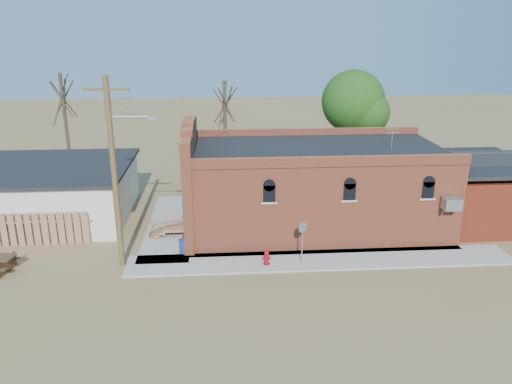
{
  "coord_description": "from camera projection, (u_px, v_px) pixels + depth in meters",
  "views": [
    {
      "loc": [
        -3.29,
        -21.04,
        11.05
      ],
      "look_at": [
        -1.46,
        4.65,
        2.4
      ],
      "focal_mm": 35.0,
      "sensor_mm": 36.0,
      "label": 1
    }
  ],
  "objects": [
    {
      "name": "brick_bar",
      "position": [
        310.0,
        187.0,
        28.19
      ],
      "size": [
        16.4,
        7.97,
        6.3
      ],
      "color": "#BB5839",
      "rests_on": "ground"
    },
    {
      "name": "trash_barrel",
      "position": [
        184.0,
        246.0,
        25.19
      ],
      "size": [
        0.48,
        0.48,
        0.71
      ],
      "primitive_type": "cylinder",
      "rotation": [
        0.0,
        0.0,
        0.04
      ],
      "color": "navy",
      "rests_on": "sidewalk_west"
    },
    {
      "name": "red_shed",
      "position": [
        478.0,
        184.0,
        28.89
      ],
      "size": [
        5.4,
        6.4,
        4.3
      ],
      "color": "#621D10",
      "rests_on": "ground"
    },
    {
      "name": "fire_hydrant",
      "position": [
        267.0,
        257.0,
        23.94
      ],
      "size": [
        0.43,
        0.42,
        0.73
      ],
      "rotation": [
        0.0,
        0.0,
        -0.35
      ],
      "color": "#9F0911",
      "rests_on": "sidewalk_south"
    },
    {
      "name": "utility_pole",
      "position": [
        115.0,
        170.0,
        22.7
      ],
      "size": [
        3.12,
        0.26,
        9.0
      ],
      "color": "#513D20",
      "rests_on": "ground"
    },
    {
      "name": "stop_sign",
      "position": [
        303.0,
        231.0,
        23.72
      ],
      "size": [
        0.48,
        0.41,
        2.16
      ],
      "rotation": [
        0.0,
        0.0,
        0.25
      ],
      "color": "#99999E",
      "rests_on": "sidewalk_south"
    },
    {
      "name": "tree_bare_far",
      "position": [
        62.0,
        97.0,
        33.9
      ],
      "size": [
        2.8,
        2.8,
        8.16
      ],
      "color": "#4D3A2C",
      "rests_on": "ground"
    },
    {
      "name": "sidewalk_west",
      "position": [
        171.0,
        225.0,
        28.87
      ],
      "size": [
        2.6,
        10.0,
        0.08
      ],
      "primitive_type": "cube",
      "color": "#9E9991",
      "rests_on": "ground"
    },
    {
      "name": "tree_leafy",
      "position": [
        353.0,
        102.0,
        34.91
      ],
      "size": [
        4.4,
        4.4,
        8.15
      ],
      "color": "#4D3A2C",
      "rests_on": "ground"
    },
    {
      "name": "tree_bare_near",
      "position": [
        225.0,
        104.0,
        33.82
      ],
      "size": [
        2.8,
        2.8,
        7.65
      ],
      "color": "#4D3A2C",
      "rests_on": "ground"
    },
    {
      "name": "ground",
      "position": [
        294.0,
        270.0,
        23.63
      ],
      "size": [
        120.0,
        120.0,
        0.0
      ],
      "primitive_type": "plane",
      "color": "olive",
      "rests_on": "ground"
    },
    {
      "name": "wood_fence",
      "position": [
        41.0,
        229.0,
        26.07
      ],
      "size": [
        5.2,
        0.1,
        1.8
      ],
      "primitive_type": null,
      "color": "#9D6447",
      "rests_on": "ground"
    },
    {
      "name": "sidewalk_south",
      "position": [
        321.0,
        260.0,
        24.57
      ],
      "size": [
        19.0,
        2.2,
        0.08
      ],
      "primitive_type": "cube",
      "color": "#9E9991",
      "rests_on": "ground"
    }
  ]
}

